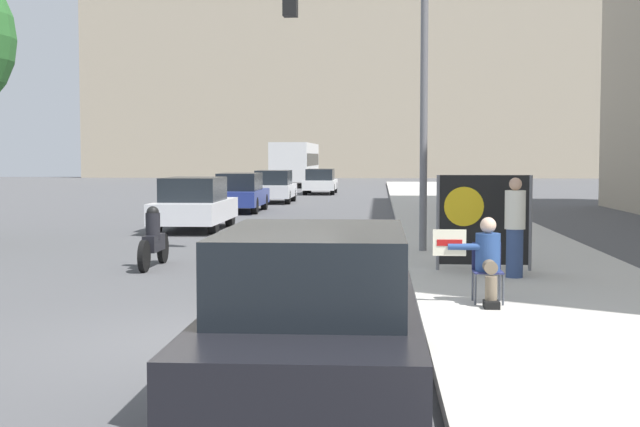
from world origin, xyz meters
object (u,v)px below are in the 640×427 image
object	(u,v)px
car_on_road_distant	(274,187)
car_on_road_far_lane	(320,181)
jogger_on_sidewalk	(515,227)
parked_car_curbside	(315,315)
car_on_road_midblock	(240,193)
city_bus_on_road	(296,161)
seated_protester	(487,258)
protest_banner	(483,220)
car_on_road_nearest	(194,204)
traffic_light_pole	(375,57)
motorcycle_on_road	(154,241)

from	to	relation	value
car_on_road_distant	car_on_road_far_lane	size ratio (longest dim) A/B	0.88
jogger_on_sidewalk	car_on_road_distant	xyz separation A→B (m)	(-7.11, 25.94, -0.25)
jogger_on_sidewalk	parked_car_curbside	bearing A→B (deg)	101.03
car_on_road_midblock	car_on_road_distant	bearing A→B (deg)	85.71
city_bus_on_road	car_on_road_midblock	bearing A→B (deg)	-88.65
city_bus_on_road	car_on_road_far_lane	bearing A→B (deg)	-78.78
car_on_road_distant	parked_car_curbside	bearing A→B (deg)	-82.58
seated_protester	protest_banner	bearing A→B (deg)	88.32
car_on_road_nearest	car_on_road_far_lane	xyz separation A→B (m)	(2.01, 24.99, -0.05)
car_on_road_midblock	jogger_on_sidewalk	bearing A→B (deg)	-68.37
traffic_light_pole	parked_car_curbside	bearing A→B (deg)	-92.34
car_on_road_nearest	car_on_road_midblock	bearing A→B (deg)	89.98
parked_car_curbside	car_on_road_midblock	bearing A→B (deg)	100.36
car_on_road_distant	city_bus_on_road	world-z (taller)	city_bus_on_road
parked_car_curbside	car_on_road_midblock	size ratio (longest dim) A/B	1.06
parked_car_curbside	city_bus_on_road	xyz separation A→B (m)	(-5.52, 56.47, 1.02)
seated_protester	traffic_light_pole	size ratio (longest dim) A/B	0.19
car_on_road_midblock	city_bus_on_road	distance (m)	30.20
parked_car_curbside	city_bus_on_road	world-z (taller)	city_bus_on_road
car_on_road_nearest	city_bus_on_road	xyz separation A→B (m)	(-0.71, 38.70, 1.01)
traffic_light_pole	car_on_road_far_lane	world-z (taller)	traffic_light_pole
seated_protester	car_on_road_far_lane	world-z (taller)	car_on_road_far_lane
jogger_on_sidewalk	car_on_road_distant	distance (m)	26.90
traffic_light_pole	parked_car_curbside	xyz separation A→B (m)	(-0.46, -11.28, -3.50)
jogger_on_sidewalk	seated_protester	bearing A→B (deg)	106.41
protest_banner	city_bus_on_road	bearing A→B (deg)	99.27
protest_banner	parked_car_curbside	distance (m)	8.36
city_bus_on_road	motorcycle_on_road	xyz separation A→B (m)	(1.72, -47.34, -1.25)
seated_protester	traffic_light_pole	xyz separation A→B (m)	(-1.57, 6.86, 3.49)
traffic_light_pole	jogger_on_sidewalk	bearing A→B (deg)	-60.71
seated_protester	car_on_road_midblock	world-z (taller)	car_on_road_midblock
protest_banner	city_bus_on_road	xyz separation A→B (m)	(-7.91, 48.47, 0.74)
car_on_road_midblock	city_bus_on_road	bearing A→B (deg)	91.35
car_on_road_nearest	car_on_road_midblock	xyz separation A→B (m)	(0.00, 8.53, -0.02)
protest_banner	motorcycle_on_road	bearing A→B (deg)	169.69
jogger_on_sidewalk	car_on_road_nearest	distance (m)	13.11
protest_banner	seated_protester	bearing A→B (deg)	-95.72
parked_car_curbside	city_bus_on_road	distance (m)	56.75
car_on_road_nearest	car_on_road_midblock	distance (m)	8.53
city_bus_on_road	motorcycle_on_road	bearing A→B (deg)	-87.92
car_on_road_distant	car_on_road_far_lane	bearing A→B (deg)	81.23
protest_banner	traffic_light_pole	distance (m)	4.98
car_on_road_nearest	car_on_road_far_lane	distance (m)	25.07
seated_protester	city_bus_on_road	bearing A→B (deg)	102.28
car_on_road_nearest	motorcycle_on_road	bearing A→B (deg)	-83.32
protest_banner	car_on_road_nearest	world-z (taller)	protest_banner
city_bus_on_road	motorcycle_on_road	size ratio (longest dim) A/B	5.62
seated_protester	car_on_road_nearest	world-z (taller)	car_on_road_nearest
parked_car_curbside	car_on_road_midblock	distance (m)	26.74
parked_car_curbside	traffic_light_pole	bearing A→B (deg)	87.66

